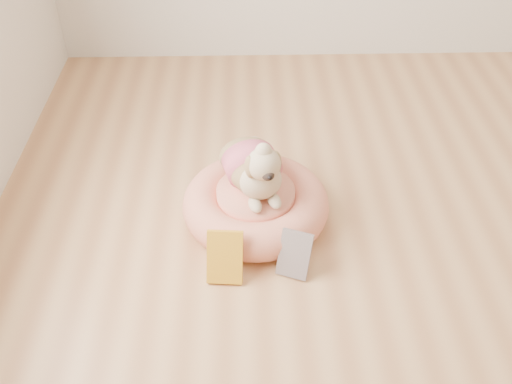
{
  "coord_description": "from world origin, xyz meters",
  "views": [
    {
      "loc": [
        -0.9,
        -1.09,
        1.67
      ],
      "look_at": [
        -0.85,
        0.67,
        0.19
      ],
      "focal_mm": 40.0,
      "sensor_mm": 36.0,
      "label": 1
    }
  ],
  "objects_px": {
    "dog": "(255,158)",
    "book_yellow": "(225,257)",
    "pet_bed": "(256,204)",
    "book_white": "(295,254)"
  },
  "relations": [
    {
      "from": "pet_bed",
      "to": "dog",
      "type": "xyz_separation_m",
      "value": [
        -0.0,
        0.02,
        0.23
      ]
    },
    {
      "from": "pet_bed",
      "to": "book_yellow",
      "type": "relative_size",
      "value": 3.01
    },
    {
      "from": "pet_bed",
      "to": "book_yellow",
      "type": "bearing_deg",
      "value": -111.24
    },
    {
      "from": "pet_bed",
      "to": "dog",
      "type": "bearing_deg",
      "value": 97.62
    },
    {
      "from": "dog",
      "to": "book_yellow",
      "type": "bearing_deg",
      "value": -125.1
    },
    {
      "from": "pet_bed",
      "to": "dog",
      "type": "distance_m",
      "value": 0.23
    },
    {
      "from": "book_yellow",
      "to": "dog",
      "type": "bearing_deg",
      "value": 74.82
    },
    {
      "from": "dog",
      "to": "book_white",
      "type": "bearing_deg",
      "value": -81.62
    },
    {
      "from": "book_yellow",
      "to": "book_white",
      "type": "relative_size",
      "value": 1.1
    },
    {
      "from": "book_white",
      "to": "dog",
      "type": "bearing_deg",
      "value": 134.92
    }
  ]
}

